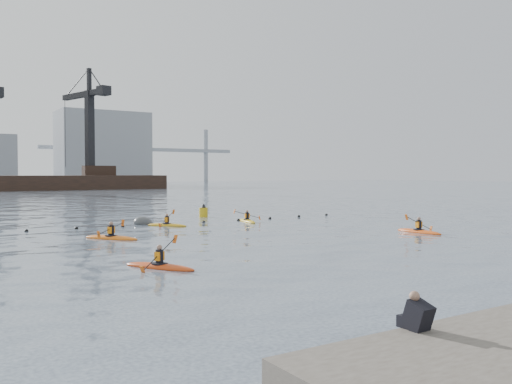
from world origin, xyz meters
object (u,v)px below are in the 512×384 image
Objects in this scene: kayaker_3 at (247,220)px; kayaker_0 at (160,266)px; kayaker_2 at (111,237)px; nav_buoy at (203,212)px; kayaker_4 at (419,231)px; mooring_buoy at (143,224)px; kayaker_5 at (167,225)px.

kayaker_0 is at bearing -119.15° from kayaker_3.
nav_buoy reaches higher than kayaker_2.
kayaker_0 and kayaker_4 have the same top height.
kayaker_0 is at bearing 10.30° from kayaker_4.
kayaker_3 is (11.80, 4.99, -0.01)m from kayaker_2.
kayaker_2 is at bearing -21.79° from kayaker_4.
kayaker_4 is at bearing -72.05° from nav_buoy.
nav_buoy is at bearing 28.58° from kayaker_0.
kayaker_3 is 5.73m from nav_buoy.
kayaker_2 is 2.44× the size of nav_buoy.
mooring_buoy is 7.00m from nav_buoy.
kayaker_5 is 2.59m from mooring_buoy.
kayaker_2 is 0.93× the size of kayaker_4.
kayaker_2 is 7.56m from kayaker_5.
kayaker_4 is at bearing -50.52° from mooring_buoy.
kayaker_0 is 2.38× the size of nav_buoy.
kayaker_2 is 9.03m from mooring_buoy.
kayaker_4 is (4.95, -11.88, 0.01)m from kayaker_3.
kayaker_0 is 0.98× the size of kayaker_2.
kayaker_2 is 1.00× the size of kayaker_3.
kayaker_3 reaches higher than mooring_buoy.
nav_buoy is at bearing 25.31° from mooring_buoy.
kayaker_0 is 16.62m from kayaker_5.
kayaker_4 reaches higher than mooring_buoy.
kayaker_2 reaches higher than kayaker_3.
kayaker_4 is 2.62× the size of nav_buoy.
kayaker_4 is (16.75, -6.89, -0.00)m from kayaker_2.
kayaker_3 is at bearing -39.99° from kayaker_5.
mooring_buoy is at bearing -154.69° from nav_buoy.
kayaker_2 is at bearing 52.14° from kayaker_0.
kayaker_4 is 18.87m from mooring_buoy.
kayaker_4 is at bearing -20.81° from kayaker_0.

